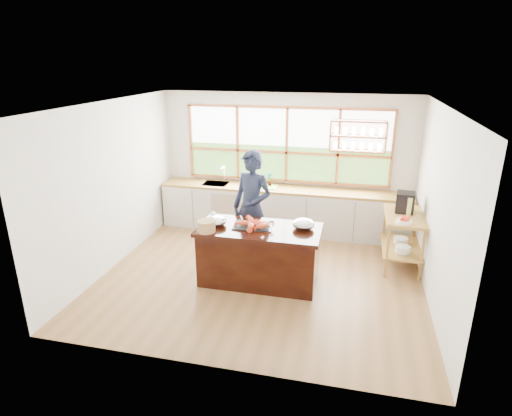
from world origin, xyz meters
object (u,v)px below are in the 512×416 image
(cook, at_px, (252,208))
(espresso_machine, at_px, (405,202))
(wicker_basket, at_px, (206,226))
(island, at_px, (259,255))

(cook, relative_size, espresso_machine, 5.85)
(espresso_machine, height_order, wicker_basket, espresso_machine)
(espresso_machine, relative_size, wicker_basket, 1.24)
(cook, height_order, wicker_basket, cook)
(espresso_machine, bearing_deg, wicker_basket, -144.54)
(island, distance_m, cook, 0.89)
(espresso_machine, xyz_separation_m, wicker_basket, (-2.92, -1.58, -0.08))
(cook, xyz_separation_m, wicker_basket, (-0.45, -0.99, 0.02))
(cook, xyz_separation_m, espresso_machine, (2.47, 0.58, 0.10))
(cook, distance_m, espresso_machine, 2.54)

